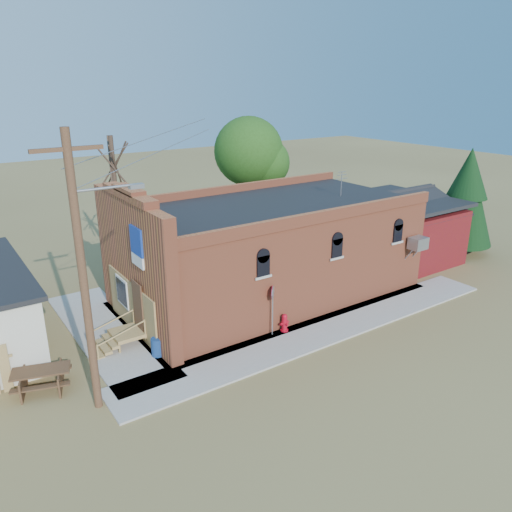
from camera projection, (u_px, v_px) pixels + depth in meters
ground at (311, 350)px, 19.97m from camera, size 120.00×120.00×0.00m
sidewalk_south at (324, 330)px, 21.46m from camera, size 19.00×2.20×0.08m
sidewalk_west at (107, 332)px, 21.27m from camera, size 2.60×10.00×0.08m
brick_bar at (266, 251)px, 24.35m from camera, size 16.40×7.97×6.30m
red_shed at (400, 222)px, 29.64m from camera, size 5.40×6.40×4.30m
utility_pole at (84, 271)px, 14.98m from camera, size 3.12×0.26×9.00m
tree_bare_near at (113, 165)px, 26.51m from camera, size 2.80×2.80×7.65m
tree_leafy at (249, 152)px, 31.71m from camera, size 4.40×4.40×8.15m
evergreen_tree at (466, 194)px, 30.13m from camera, size 3.60×3.60×6.50m
fire_hydrant at (284, 323)px, 21.19m from camera, size 0.46×0.44×0.79m
stop_sign at (273, 297)px, 20.45m from camera, size 0.44×0.48×2.22m
trash_barrel at (157, 347)px, 19.31m from camera, size 0.61×0.61×0.72m
picnic_table at (41, 377)px, 17.22m from camera, size 2.25×1.94×0.80m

